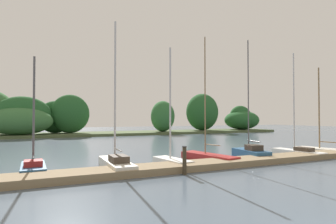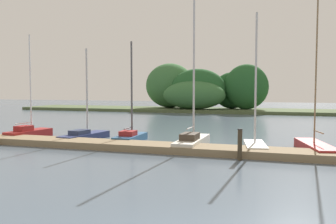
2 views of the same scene
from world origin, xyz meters
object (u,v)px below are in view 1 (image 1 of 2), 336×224
sailboat_4 (171,159)px  mooring_piling_1 (184,160)px  sailboat_2 (33,166)px  sailboat_7 (297,151)px  sailboat_5 (207,156)px  sailboat_3 (116,162)px  sailboat_8 (321,149)px  sailboat_6 (250,152)px

sailboat_4 → mooring_piling_1: sailboat_4 is taller
sailboat_2 → sailboat_7: 17.23m
sailboat_4 → mooring_piling_1: (-0.47, -2.53, 0.30)m
sailboat_7 → sailboat_4: bearing=85.4°
sailboat_5 → mooring_piling_1: size_ratio=5.85×
sailboat_4 → sailboat_3: bearing=79.8°
sailboat_4 → sailboat_2: bearing=73.5°
sailboat_2 → sailboat_4: bearing=-100.0°
sailboat_2 → sailboat_4: (7.14, -0.93, 0.04)m
sailboat_2 → sailboat_8: bearing=-94.6°
sailboat_3 → mooring_piling_1: 3.78m
sailboat_8 → sailboat_2: bearing=76.1°
sailboat_2 → sailboat_5: size_ratio=0.73×
sailboat_3 → sailboat_4: sailboat_3 is taller
sailboat_6 → sailboat_8: sailboat_6 is taller
sailboat_6 → sailboat_2: bearing=95.0°
sailboat_3 → sailboat_8: bearing=-89.7°
sailboat_4 → sailboat_6: size_ratio=0.84×
sailboat_4 → sailboat_8: bearing=-98.2°
sailboat_2 → mooring_piling_1: sailboat_2 is taller
sailboat_3 → mooring_piling_1: bearing=-133.5°
sailboat_2 → sailboat_7: size_ratio=0.78×
mooring_piling_1 → sailboat_3: bearing=136.7°
sailboat_7 → mooring_piling_1: 10.79m
sailboat_7 → mooring_piling_1: sailboat_7 is taller
sailboat_2 → mooring_piling_1: size_ratio=4.26×
sailboat_6 → sailboat_4: bearing=100.8°
sailboat_2 → mooring_piling_1: (6.67, -3.46, 0.34)m
sailboat_3 → sailboat_4: bearing=-91.3°
sailboat_3 → mooring_piling_1: (2.74, -2.59, 0.27)m
mooring_piling_1 → sailboat_4: bearing=79.5°
sailboat_7 → sailboat_3: bearing=85.4°
sailboat_4 → sailboat_5: size_ratio=0.85×
sailboat_2 → sailboat_8: sailboat_8 is taller
sailboat_8 → mooring_piling_1: 14.00m
sailboat_4 → sailboat_8: size_ratio=1.01×
mooring_piling_1 → sailboat_2: bearing=152.6°
sailboat_3 → sailboat_5: (6.05, 0.58, -0.11)m
sailboat_6 → sailboat_5: bearing=92.5°
sailboat_2 → sailboat_4: 7.20m
sailboat_8 → mooring_piling_1: sailboat_8 is taller
sailboat_5 → mooring_piling_1: sailboat_5 is taller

